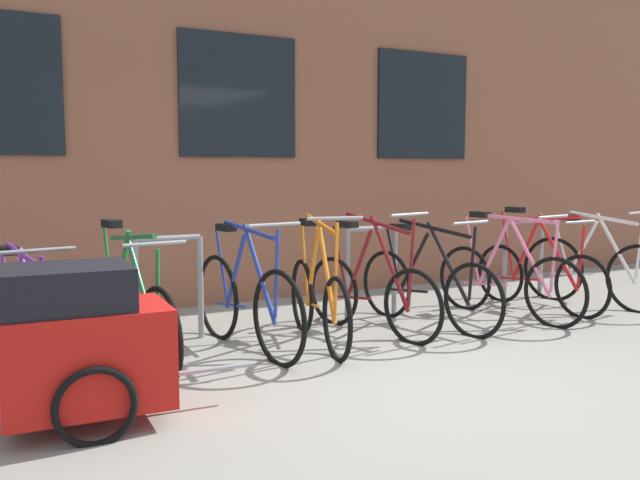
{
  "coord_description": "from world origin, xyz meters",
  "views": [
    {
      "loc": [
        -2.71,
        -3.63,
        1.44
      ],
      "look_at": [
        0.12,
        1.6,
        0.82
      ],
      "focal_mm": 38.26,
      "sensor_mm": 36.0,
      "label": 1
    }
  ],
  "objects_px": {
    "bicycle_orange": "(318,298)",
    "bicycle_white": "(595,270)",
    "bike_trailer": "(82,342)",
    "bicycle_pink": "(507,279)",
    "bicycle_green": "(131,315)",
    "bicycle_black": "(427,286)",
    "bicycle_maroon": "(371,291)",
    "bicycle_red": "(539,273)",
    "bicycle_purple": "(23,331)",
    "bicycle_blue": "(246,301)"
  },
  "relations": [
    {
      "from": "bicycle_green",
      "to": "bicycle_white",
      "type": "distance_m",
      "value": 4.82
    },
    {
      "from": "bicycle_black",
      "to": "bicycle_pink",
      "type": "bearing_deg",
      "value": -4.89
    },
    {
      "from": "bicycle_maroon",
      "to": "bike_trailer",
      "type": "distance_m",
      "value": 2.8
    },
    {
      "from": "bicycle_red",
      "to": "bicycle_orange",
      "type": "relative_size",
      "value": 1.03
    },
    {
      "from": "bicycle_white",
      "to": "bicycle_black",
      "type": "bearing_deg",
      "value": 177.26
    },
    {
      "from": "bicycle_blue",
      "to": "bicycle_black",
      "type": "xyz_separation_m",
      "value": [
        1.79,
        -0.0,
        -0.03
      ]
    },
    {
      "from": "bike_trailer",
      "to": "bicycle_black",
      "type": "bearing_deg",
      "value": 18.15
    },
    {
      "from": "bicycle_white",
      "to": "bike_trailer",
      "type": "bearing_deg",
      "value": -169.88
    },
    {
      "from": "bicycle_orange",
      "to": "bicycle_black",
      "type": "relative_size",
      "value": 0.94
    },
    {
      "from": "bicycle_purple",
      "to": "bicycle_orange",
      "type": "relative_size",
      "value": 1.01
    },
    {
      "from": "bicycle_orange",
      "to": "bike_trailer",
      "type": "bearing_deg",
      "value": -154.54
    },
    {
      "from": "bicycle_blue",
      "to": "bicycle_orange",
      "type": "relative_size",
      "value": 1.07
    },
    {
      "from": "bicycle_pink",
      "to": "bicycle_red",
      "type": "bearing_deg",
      "value": 14.94
    },
    {
      "from": "bicycle_purple",
      "to": "bicycle_pink",
      "type": "relative_size",
      "value": 0.96
    },
    {
      "from": "bicycle_maroon",
      "to": "bicycle_red",
      "type": "distance_m",
      "value": 2.1
    },
    {
      "from": "bicycle_blue",
      "to": "bike_trailer",
      "type": "relative_size",
      "value": 1.18
    },
    {
      "from": "bicycle_white",
      "to": "bicycle_blue",
      "type": "bearing_deg",
      "value": 178.5
    },
    {
      "from": "bicycle_red",
      "to": "bicycle_white",
      "type": "distance_m",
      "value": 0.65
    },
    {
      "from": "bicycle_white",
      "to": "bicycle_purple",
      "type": "bearing_deg",
      "value": -179.88
    },
    {
      "from": "bicycle_white",
      "to": "bicycle_pink",
      "type": "bearing_deg",
      "value": 178.89
    },
    {
      "from": "bicycle_blue",
      "to": "bike_trailer",
      "type": "bearing_deg",
      "value": -143.28
    },
    {
      "from": "bike_trailer",
      "to": "bicycle_maroon",
      "type": "bearing_deg",
      "value": 22.16
    },
    {
      "from": "bicycle_black",
      "to": "bicycle_white",
      "type": "bearing_deg",
      "value": -2.74
    },
    {
      "from": "bicycle_purple",
      "to": "bicycle_blue",
      "type": "bearing_deg",
      "value": 3.99
    },
    {
      "from": "bicycle_maroon",
      "to": "bicycle_green",
      "type": "bearing_deg",
      "value": -178.86
    },
    {
      "from": "bicycle_purple",
      "to": "bicycle_maroon",
      "type": "xyz_separation_m",
      "value": [
        2.82,
        0.12,
        0.0
      ]
    },
    {
      "from": "bicycle_white",
      "to": "bike_trailer",
      "type": "distance_m",
      "value": 5.4
    },
    {
      "from": "bicycle_red",
      "to": "bicycle_black",
      "type": "height_order",
      "value": "bicycle_red"
    },
    {
      "from": "bicycle_pink",
      "to": "bicycle_red",
      "type": "distance_m",
      "value": 0.6
    },
    {
      "from": "bicycle_blue",
      "to": "bicycle_maroon",
      "type": "bearing_deg",
      "value": 0.21
    },
    {
      "from": "bicycle_red",
      "to": "bicycle_black",
      "type": "distance_m",
      "value": 1.49
    },
    {
      "from": "bicycle_purple",
      "to": "bicycle_green",
      "type": "xyz_separation_m",
      "value": [
        0.73,
        0.08,
        0.02
      ]
    },
    {
      "from": "bike_trailer",
      "to": "bicycle_white",
      "type": "bearing_deg",
      "value": 10.12
    },
    {
      "from": "bicycle_green",
      "to": "bicycle_orange",
      "type": "xyz_separation_m",
      "value": [
        1.52,
        -0.05,
        -0.01
      ]
    },
    {
      "from": "bicycle_maroon",
      "to": "bicycle_orange",
      "type": "xyz_separation_m",
      "value": [
        -0.58,
        -0.1,
        0.01
      ]
    },
    {
      "from": "bicycle_maroon",
      "to": "bicycle_pink",
      "type": "height_order",
      "value": "bicycle_maroon"
    },
    {
      "from": "bicycle_orange",
      "to": "bicycle_white",
      "type": "height_order",
      "value": "bicycle_orange"
    },
    {
      "from": "bicycle_pink",
      "to": "bicycle_orange",
      "type": "height_order",
      "value": "bicycle_orange"
    },
    {
      "from": "bicycle_black",
      "to": "bicycle_maroon",
      "type": "bearing_deg",
      "value": 179.45
    },
    {
      "from": "bicycle_pink",
      "to": "bicycle_green",
      "type": "distance_m",
      "value": 3.61
    },
    {
      "from": "bicycle_maroon",
      "to": "bicycle_red",
      "type": "height_order",
      "value": "bicycle_maroon"
    },
    {
      "from": "bicycle_purple",
      "to": "bicycle_red",
      "type": "relative_size",
      "value": 0.98
    },
    {
      "from": "bicycle_maroon",
      "to": "bicycle_pink",
      "type": "distance_m",
      "value": 1.52
    },
    {
      "from": "bicycle_green",
      "to": "bicycle_white",
      "type": "height_order",
      "value": "bicycle_green"
    },
    {
      "from": "bicycle_white",
      "to": "bicycle_red",
      "type": "bearing_deg",
      "value": 164.06
    },
    {
      "from": "bicycle_green",
      "to": "bicycle_pink",
      "type": "bearing_deg",
      "value": -0.66
    },
    {
      "from": "bicycle_purple",
      "to": "bicycle_red",
      "type": "distance_m",
      "value": 4.92
    },
    {
      "from": "bicycle_maroon",
      "to": "bike_trailer",
      "type": "xyz_separation_m",
      "value": [
        -2.59,
        -1.06,
        0.1
      ]
    },
    {
      "from": "bicycle_maroon",
      "to": "bicycle_white",
      "type": "xyz_separation_m",
      "value": [
        2.72,
        -0.11,
        0.01
      ]
    },
    {
      "from": "bicycle_white",
      "to": "bicycle_green",
      "type": "bearing_deg",
      "value": 179.23
    }
  ]
}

